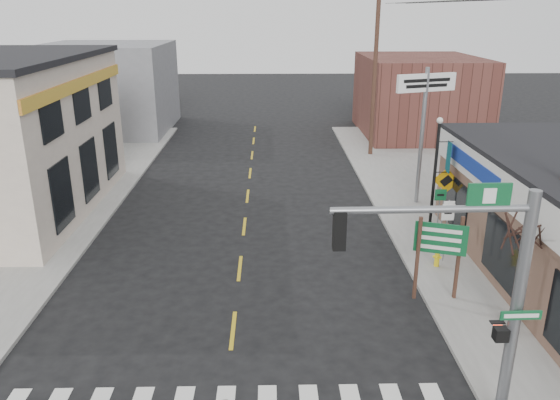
{
  "coord_description": "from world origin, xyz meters",
  "views": [
    {
      "loc": [
        1.08,
        -9.72,
        8.83
      ],
      "look_at": [
        1.44,
        7.41,
        2.8
      ],
      "focal_mm": 35.0,
      "sensor_mm": 36.0,
      "label": 1
    }
  ],
  "objects_px": {
    "traffic_signal_pole": "(488,287)",
    "fire_hydrant": "(437,257)",
    "lamp_post": "(437,167)",
    "dance_center_sign": "(425,102)",
    "bare_tree": "(527,222)",
    "utility_pole_far": "(375,71)",
    "guide_sign": "(439,247)"
  },
  "relations": [
    {
      "from": "guide_sign",
      "to": "fire_hydrant",
      "type": "bearing_deg",
      "value": 90.35
    },
    {
      "from": "traffic_signal_pole",
      "to": "bare_tree",
      "type": "relative_size",
      "value": 1.31
    },
    {
      "from": "lamp_post",
      "to": "bare_tree",
      "type": "height_order",
      "value": "lamp_post"
    },
    {
      "from": "dance_center_sign",
      "to": "bare_tree",
      "type": "height_order",
      "value": "dance_center_sign"
    },
    {
      "from": "dance_center_sign",
      "to": "utility_pole_far",
      "type": "relative_size",
      "value": 0.63
    },
    {
      "from": "dance_center_sign",
      "to": "guide_sign",
      "type": "bearing_deg",
      "value": -120.02
    },
    {
      "from": "fire_hydrant",
      "to": "dance_center_sign",
      "type": "height_order",
      "value": "dance_center_sign"
    },
    {
      "from": "traffic_signal_pole",
      "to": "lamp_post",
      "type": "distance_m",
      "value": 11.07
    },
    {
      "from": "bare_tree",
      "to": "dance_center_sign",
      "type": "bearing_deg",
      "value": 89.36
    },
    {
      "from": "fire_hydrant",
      "to": "lamp_post",
      "type": "bearing_deg",
      "value": 77.74
    },
    {
      "from": "fire_hydrant",
      "to": "bare_tree",
      "type": "distance_m",
      "value": 5.18
    },
    {
      "from": "dance_center_sign",
      "to": "traffic_signal_pole",
      "type": "bearing_deg",
      "value": -118.92
    },
    {
      "from": "bare_tree",
      "to": "utility_pole_far",
      "type": "height_order",
      "value": "utility_pole_far"
    },
    {
      "from": "bare_tree",
      "to": "utility_pole_far",
      "type": "bearing_deg",
      "value": 91.28
    },
    {
      "from": "traffic_signal_pole",
      "to": "dance_center_sign",
      "type": "xyz_separation_m",
      "value": [
        2.53,
        14.5,
        1.45
      ]
    },
    {
      "from": "guide_sign",
      "to": "lamp_post",
      "type": "relative_size",
      "value": 0.58
    },
    {
      "from": "lamp_post",
      "to": "bare_tree",
      "type": "relative_size",
      "value": 1.12
    },
    {
      "from": "lamp_post",
      "to": "dance_center_sign",
      "type": "xyz_separation_m",
      "value": [
        0.35,
        3.67,
        2.0
      ]
    },
    {
      "from": "guide_sign",
      "to": "fire_hydrant",
      "type": "height_order",
      "value": "guide_sign"
    },
    {
      "from": "guide_sign",
      "to": "dance_center_sign",
      "type": "relative_size",
      "value": 0.44
    },
    {
      "from": "bare_tree",
      "to": "guide_sign",
      "type": "bearing_deg",
      "value": 131.88
    },
    {
      "from": "traffic_signal_pole",
      "to": "dance_center_sign",
      "type": "relative_size",
      "value": 0.89
    },
    {
      "from": "dance_center_sign",
      "to": "utility_pole_far",
      "type": "height_order",
      "value": "utility_pole_far"
    },
    {
      "from": "dance_center_sign",
      "to": "utility_pole_far",
      "type": "xyz_separation_m",
      "value": [
        -0.57,
        9.13,
        0.35
      ]
    },
    {
      "from": "traffic_signal_pole",
      "to": "utility_pole_far",
      "type": "relative_size",
      "value": 0.56
    },
    {
      "from": "traffic_signal_pole",
      "to": "guide_sign",
      "type": "bearing_deg",
      "value": 80.82
    },
    {
      "from": "lamp_post",
      "to": "bare_tree",
      "type": "xyz_separation_m",
      "value": [
        0.22,
        -7.29,
        0.57
      ]
    },
    {
      "from": "fire_hydrant",
      "to": "guide_sign",
      "type": "bearing_deg",
      "value": -107.91
    },
    {
      "from": "traffic_signal_pole",
      "to": "fire_hydrant",
      "type": "distance_m",
      "value": 8.37
    },
    {
      "from": "fire_hydrant",
      "to": "dance_center_sign",
      "type": "xyz_separation_m",
      "value": [
        1.03,
        6.82,
        4.43
      ]
    },
    {
      "from": "guide_sign",
      "to": "dance_center_sign",
      "type": "xyz_separation_m",
      "value": [
        1.77,
        9.11,
        2.98
      ]
    },
    {
      "from": "guide_sign",
      "to": "bare_tree",
      "type": "distance_m",
      "value": 2.91
    }
  ]
}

